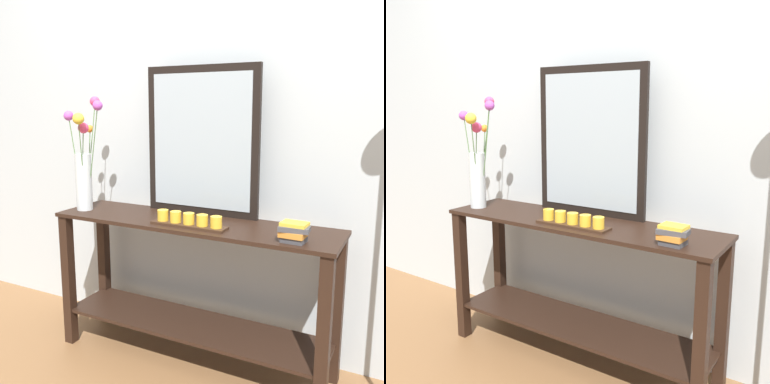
# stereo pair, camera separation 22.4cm
# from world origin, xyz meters

# --- Properties ---
(ground_plane) EXTENTS (7.00, 6.00, 0.02)m
(ground_plane) POSITION_xyz_m (0.00, 0.00, -0.01)
(ground_plane) COLOR brown
(wall_back) EXTENTS (6.40, 0.08, 2.70)m
(wall_back) POSITION_xyz_m (0.00, 0.32, 1.35)
(wall_back) COLOR #B2BCC1
(wall_back) RESTS_ON ground
(console_table) EXTENTS (1.51, 0.39, 0.78)m
(console_table) POSITION_xyz_m (0.00, 0.00, 0.48)
(console_table) COLOR black
(console_table) RESTS_ON ground
(mirror_leaning) EXTENTS (0.65, 0.03, 0.79)m
(mirror_leaning) POSITION_xyz_m (-0.03, 0.17, 1.18)
(mirror_leaning) COLOR black
(mirror_leaning) RESTS_ON console_table
(tall_vase_left) EXTENTS (0.27, 0.24, 0.64)m
(tall_vase_left) POSITION_xyz_m (-0.66, -0.05, 1.04)
(tall_vase_left) COLOR silver
(tall_vase_left) RESTS_ON console_table
(candle_tray) EXTENTS (0.39, 0.09, 0.07)m
(candle_tray) POSITION_xyz_m (0.03, -0.10, 0.81)
(candle_tray) COLOR #382316
(candle_tray) RESTS_ON console_table
(book_stack) EXTENTS (0.14, 0.10, 0.09)m
(book_stack) POSITION_xyz_m (0.56, -0.11, 0.83)
(book_stack) COLOR #424247
(book_stack) RESTS_ON console_table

